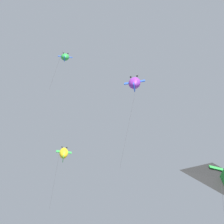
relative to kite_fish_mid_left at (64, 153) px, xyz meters
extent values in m
ellipsoid|color=yellow|center=(0.00, 0.00, 0.01)|extent=(1.18, 1.10, 1.51)
cube|color=green|center=(0.24, -0.27, 0.17)|extent=(0.38, 0.49, 0.31)
cube|color=green|center=(-0.15, 0.33, 0.17)|extent=(0.38, 0.49, 0.31)
cube|color=green|center=(-0.20, -0.13, -0.78)|extent=(0.48, 0.33, 0.54)
sphere|color=black|center=(0.00, -0.22, 0.52)|extent=(0.17, 0.17, 0.14)
sphere|color=black|center=(-0.20, 0.09, 0.52)|extent=(0.17, 0.17, 0.14)
cylinder|color=#47474C|center=(-0.54, 0.16, -3.06)|extent=(0.64, 0.63, 4.34)
pyramid|color=black|center=(-1.52, -11.42, -7.42)|extent=(2.85, 3.07, 2.25)
cube|color=green|center=(-1.36, -11.27, -6.47)|extent=(0.68, 0.74, 0.25)
ellipsoid|color=purple|center=(-1.65, -6.79, 3.60)|extent=(1.63, 1.22, 2.09)
cube|color=blue|center=(-1.46, -7.26, 3.81)|extent=(0.34, 0.72, 0.42)
cube|color=blue|center=(-1.67, -6.29, 3.81)|extent=(0.34, 0.72, 0.42)
cube|color=blue|center=(-2.07, -6.88, 2.54)|extent=(0.78, 0.22, 0.78)
sphere|color=black|center=(-1.70, -7.07, 4.31)|extent=(0.22, 0.19, 0.20)
sphere|color=black|center=(-1.81, -6.56, 4.31)|extent=(0.22, 0.19, 0.20)
cylinder|color=#47474C|center=(-2.99, -6.76, -1.72)|extent=(0.27, 1.75, 8.20)
ellipsoid|color=green|center=(-3.88, -1.44, 7.35)|extent=(1.34, 1.18, 1.54)
cube|color=blue|center=(-3.63, -1.72, 7.50)|extent=(0.40, 0.52, 0.30)
cube|color=blue|center=(-4.00, -1.08, 7.50)|extent=(0.40, 0.52, 0.30)
cube|color=blue|center=(-4.19, -1.62, 6.59)|extent=(0.53, 0.34, 0.59)
sphere|color=black|center=(-3.82, -1.63, 7.88)|extent=(0.18, 0.17, 0.15)
sphere|color=black|center=(-4.02, -1.30, 7.88)|extent=(0.18, 0.17, 0.15)
cylinder|color=#47474C|center=(-4.75, -1.37, 4.45)|extent=(0.56, 1.04, 4.04)
camera|label=1|loc=(-20.11, -12.81, -21.76)|focal=64.92mm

